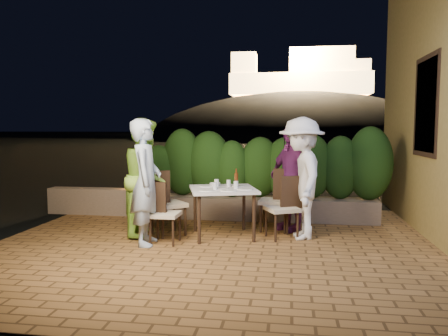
% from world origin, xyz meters
% --- Properties ---
extents(ground, '(400.00, 400.00, 0.00)m').
position_xyz_m(ground, '(0.00, 0.00, -0.02)').
color(ground, black).
rests_on(ground, ground).
extents(terrace_floor, '(7.00, 6.00, 0.15)m').
position_xyz_m(terrace_floor, '(0.00, 0.50, -0.07)').
color(terrace_floor, brown).
rests_on(terrace_floor, ground).
extents(window_pane, '(0.08, 1.00, 1.40)m').
position_xyz_m(window_pane, '(2.82, 1.50, 2.00)').
color(window_pane, black).
rests_on(window_pane, building_wall).
extents(window_frame, '(0.06, 1.15, 1.55)m').
position_xyz_m(window_frame, '(2.81, 1.50, 2.00)').
color(window_frame, black).
rests_on(window_frame, building_wall).
extents(planter, '(4.20, 0.55, 0.40)m').
position_xyz_m(planter, '(0.20, 2.30, 0.20)').
color(planter, '#7A644D').
rests_on(planter, ground).
extents(hedge, '(4.00, 0.70, 1.10)m').
position_xyz_m(hedge, '(0.20, 2.30, 0.95)').
color(hedge, '#18360E').
rests_on(hedge, planter).
extents(parapet, '(2.20, 0.30, 0.50)m').
position_xyz_m(parapet, '(-2.80, 2.30, 0.25)').
color(parapet, '#7A644D').
rests_on(parapet, ground).
extents(hill, '(52.00, 40.00, 22.00)m').
position_xyz_m(hill, '(2.00, 60.00, -4.00)').
color(hill, black).
rests_on(hill, ground).
extents(fortress, '(26.00, 8.00, 8.00)m').
position_xyz_m(fortress, '(2.00, 60.00, 10.50)').
color(fortress, '#FFCC7A').
rests_on(fortress, hill).
extents(dining_table, '(1.21, 1.21, 0.75)m').
position_xyz_m(dining_table, '(-0.26, 0.91, 0.38)').
color(dining_table, white).
rests_on(dining_table, ground).
extents(plate_nw, '(0.22, 0.22, 0.01)m').
position_xyz_m(plate_nw, '(-0.46, 0.61, 0.76)').
color(plate_nw, white).
rests_on(plate_nw, dining_table).
extents(plate_sw, '(0.23, 0.23, 0.01)m').
position_xyz_m(plate_sw, '(-0.56, 1.06, 0.76)').
color(plate_sw, white).
rests_on(plate_sw, dining_table).
extents(plate_ne, '(0.24, 0.24, 0.01)m').
position_xyz_m(plate_ne, '(0.09, 0.82, 0.76)').
color(plate_ne, white).
rests_on(plate_ne, dining_table).
extents(plate_se, '(0.21, 0.21, 0.01)m').
position_xyz_m(plate_se, '(-0.07, 1.19, 0.76)').
color(plate_se, white).
rests_on(plate_se, dining_table).
extents(plate_centre, '(0.21, 0.21, 0.01)m').
position_xyz_m(plate_centre, '(-0.28, 0.88, 0.76)').
color(plate_centre, white).
rests_on(plate_centre, dining_table).
extents(plate_front, '(0.23, 0.23, 0.01)m').
position_xyz_m(plate_front, '(-0.14, 0.64, 0.76)').
color(plate_front, white).
rests_on(plate_front, dining_table).
extents(glass_nw, '(0.06, 0.06, 0.11)m').
position_xyz_m(glass_nw, '(-0.35, 0.73, 0.80)').
color(glass_nw, silver).
rests_on(glass_nw, dining_table).
extents(glass_sw, '(0.07, 0.07, 0.12)m').
position_xyz_m(glass_sw, '(-0.39, 1.08, 0.81)').
color(glass_sw, silver).
rests_on(glass_sw, dining_table).
extents(glass_ne, '(0.07, 0.07, 0.12)m').
position_xyz_m(glass_ne, '(-0.06, 0.88, 0.81)').
color(glass_ne, silver).
rests_on(glass_ne, dining_table).
extents(glass_se, '(0.06, 0.06, 0.11)m').
position_xyz_m(glass_se, '(-0.20, 1.10, 0.80)').
color(glass_se, silver).
rests_on(glass_se, dining_table).
extents(beer_bottle, '(0.06, 0.06, 0.29)m').
position_xyz_m(beer_bottle, '(-0.07, 1.04, 0.90)').
color(beer_bottle, '#4D220C').
rests_on(beer_bottle, dining_table).
extents(bowl, '(0.19, 0.19, 0.04)m').
position_xyz_m(bowl, '(-0.43, 1.18, 0.77)').
color(bowl, white).
rests_on(bowl, dining_table).
extents(chair_left_front, '(0.42, 0.42, 0.89)m').
position_xyz_m(chair_left_front, '(-1.03, 0.40, 0.44)').
color(chair_left_front, black).
rests_on(chair_left_front, ground).
extents(chair_left_back, '(0.66, 0.66, 1.01)m').
position_xyz_m(chair_left_back, '(-1.12, 0.89, 0.51)').
color(chair_left_back, black).
rests_on(chair_left_back, ground).
extents(chair_right_front, '(0.58, 0.58, 0.94)m').
position_xyz_m(chair_right_front, '(0.63, 0.94, 0.47)').
color(chair_right_front, black).
rests_on(chair_right_front, ground).
extents(chair_right_back, '(0.51, 0.51, 1.01)m').
position_xyz_m(chair_right_back, '(0.50, 1.42, 0.51)').
color(chair_right_back, black).
rests_on(chair_right_back, ground).
extents(diner_blue, '(0.54, 0.72, 1.80)m').
position_xyz_m(diner_blue, '(-1.28, 0.31, 0.90)').
color(diner_blue, '#A0B6CE').
rests_on(diner_blue, ground).
extents(diner_green, '(0.77, 0.94, 1.82)m').
position_xyz_m(diner_green, '(-1.47, 0.87, 0.91)').
color(diner_green, '#9EDD45').
rests_on(diner_green, ground).
extents(diner_white, '(0.84, 1.27, 1.83)m').
position_xyz_m(diner_white, '(0.92, 1.01, 0.91)').
color(diner_white, white).
rests_on(diner_white, ground).
extents(diner_purple, '(0.95, 1.04, 1.70)m').
position_xyz_m(diner_purple, '(0.76, 1.49, 0.85)').
color(diner_purple, '#6C2467').
rests_on(diner_purple, ground).
extents(parapet_lamp, '(0.10, 0.10, 0.14)m').
position_xyz_m(parapet_lamp, '(-2.33, 2.30, 0.57)').
color(parapet_lamp, orange).
rests_on(parapet_lamp, parapet).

